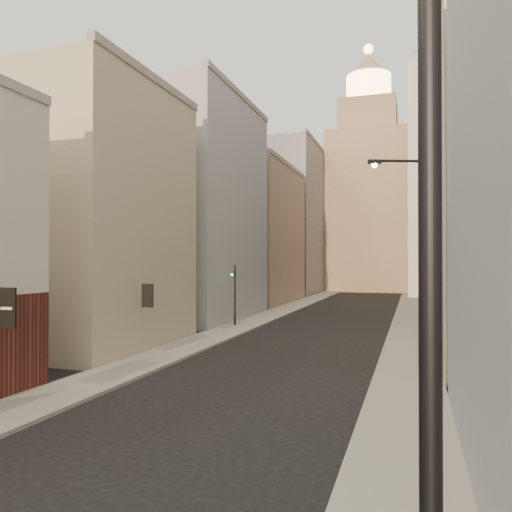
{
  "coord_description": "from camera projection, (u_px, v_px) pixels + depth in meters",
  "views": [
    {
      "loc": [
        6.75,
        -0.49,
        5.31
      ],
      "look_at": [
        -0.52,
        22.49,
        5.55
      ],
      "focal_mm": 35.0,
      "sensor_mm": 36.0,
      "label": 1
    }
  ],
  "objects": [
    {
      "name": "sidewalk_left",
      "position": [
        292.0,
        307.0,
        56.85
      ],
      "size": [
        3.0,
        140.0,
        0.15
      ],
      "primitive_type": "cube",
      "color": "gray",
      "rests_on": "ground"
    },
    {
      "name": "sidewalk_right",
      "position": [
        411.0,
        310.0,
        52.92
      ],
      "size": [
        3.0,
        140.0,
        0.15
      ],
      "primitive_type": "cube",
      "color": "gray",
      "rests_on": "ground"
    },
    {
      "name": "left_bldg_beige",
      "position": [
        97.0,
        218.0,
        30.94
      ],
      "size": [
        8.0,
        12.0,
        16.0
      ],
      "primitive_type": "cube",
      "color": "tan",
      "rests_on": "ground"
    },
    {
      "name": "left_bldg_grey",
      "position": [
        202.0,
        211.0,
        46.21
      ],
      "size": [
        8.0,
        16.0,
        20.0
      ],
      "primitive_type": "cube",
      "color": "#98979C",
      "rests_on": "ground"
    },
    {
      "name": "left_bldg_tan",
      "position": [
        259.0,
        236.0,
        63.36
      ],
      "size": [
        8.0,
        18.0,
        17.0
      ],
      "primitive_type": "cube",
      "color": "#8F745D",
      "rests_on": "ground"
    },
    {
      "name": "left_bldg_wingrid",
      "position": [
        295.0,
        221.0,
        82.46
      ],
      "size": [
        8.0,
        20.0,
        24.0
      ],
      "primitive_type": "cube",
      "color": "gray",
      "rests_on": "ground"
    },
    {
      "name": "right_bldg_wingrid",
      "position": [
        472.0,
        179.0,
        46.63
      ],
      "size": [
        8.0,
        20.0,
        26.0
      ],
      "primitive_type": "cube",
      "color": "gray",
      "rests_on": "ground"
    },
    {
      "name": "highrise",
      "position": [
        495.0,
        120.0,
        71.64
      ],
      "size": [
        21.0,
        23.0,
        51.2
      ],
      "color": "gray",
      "rests_on": "ground"
    },
    {
      "name": "clock_tower",
      "position": [
        369.0,
        193.0,
        90.64
      ],
      "size": [
        14.0,
        14.0,
        44.9
      ],
      "color": "#8F745D",
      "rests_on": "ground"
    },
    {
      "name": "white_tower",
      "position": [
        436.0,
        172.0,
        73.98
      ],
      "size": [
        8.0,
        8.0,
        41.5
      ],
      "color": "silver",
      "rests_on": "ground"
    },
    {
      "name": "streetlamp_near",
      "position": [
        403.0,
        293.0,
        4.24
      ],
      "size": [
        2.26,
        0.81,
        8.82
      ],
      "rotation": [
        0.0,
        0.0,
        0.28
      ],
      "color": "black",
      "rests_on": "ground"
    },
    {
      "name": "streetlamp_mid",
      "position": [
        415.0,
        249.0,
        24.42
      ],
      "size": [
        2.58,
        1.11,
        10.29
      ],
      "rotation": [
        0.0,
        0.0,
        0.35
      ],
      "color": "black",
      "rests_on": "ground"
    },
    {
      "name": "traffic_light_left",
      "position": [
        235.0,
        284.0,
        40.17
      ],
      "size": [
        0.54,
        0.43,
        5.0
      ],
      "rotation": [
        0.0,
        0.0,
        3.29
      ],
      "color": "black",
      "rests_on": "ground"
    }
  ]
}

